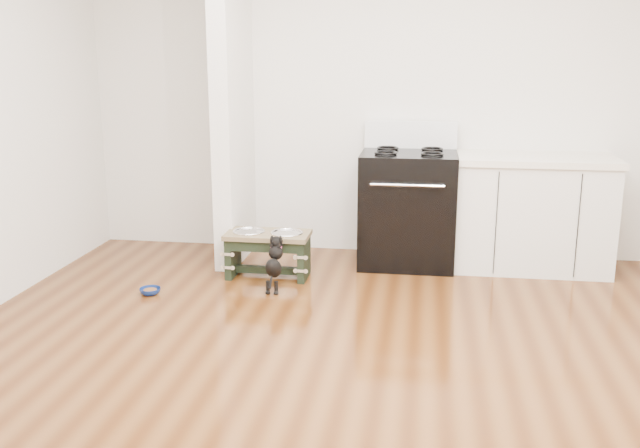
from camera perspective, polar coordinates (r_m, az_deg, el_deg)
The scene contains 8 objects.
ground at distance 3.95m, azimuth 2.15°, elevation -12.05°, with size 5.00×5.00×0.00m, color #47230C.
room_shell at distance 3.56m, azimuth 2.39°, elevation 12.12°, with size 5.00×5.00×5.00m.
partition_wall at distance 5.86m, azimuth -7.01°, elevation 10.08°, with size 0.15×0.80×2.70m, color silver.
oven_range at distance 5.83m, azimuth 7.03°, elevation 1.40°, with size 0.76×0.69×1.14m.
cabinet_run at distance 5.91m, azimuth 16.56°, elevation 0.85°, with size 1.24×0.64×0.91m.
dog_feeder at distance 5.50m, azimuth -4.19°, elevation -1.73°, with size 0.64×0.34×0.37m.
puppy at distance 5.21m, azimuth -3.67°, elevation -3.03°, with size 0.11×0.33×0.39m.
floor_bowl at distance 5.31m, azimuth -13.43°, elevation -5.25°, with size 0.17×0.17×0.05m.
Camera 1 is at (0.39, -3.53, 1.73)m, focal length 40.00 mm.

